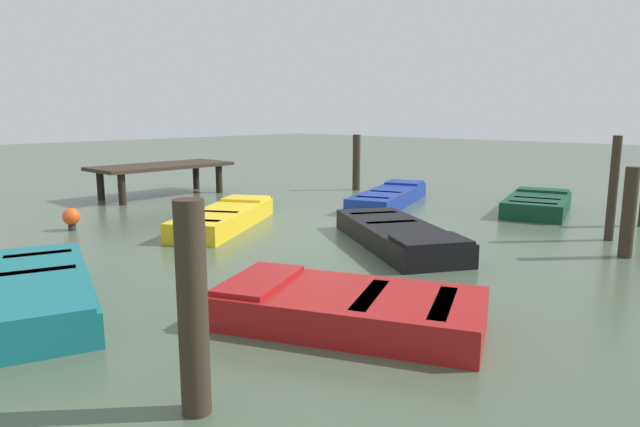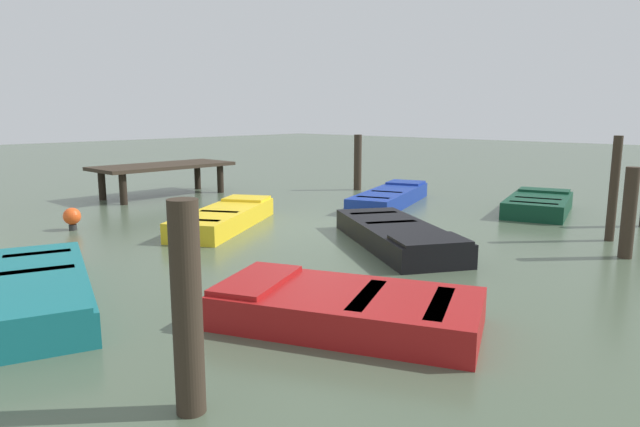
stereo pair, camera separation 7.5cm
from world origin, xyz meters
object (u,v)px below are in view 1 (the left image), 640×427
rowboat_yellow (225,217)px  mooring_piling_near_left (613,189)px  mooring_piling_far_right (356,162)px  marker_buoy (71,217)px  rowboat_dark_green (538,204)px  rowboat_red (349,307)px  rowboat_black (397,235)px  mooring_piling_near_right (193,309)px  rowboat_blue (389,197)px  dock_segment (162,169)px  mooring_piling_mid_right (629,213)px  rowboat_teal (40,290)px

rowboat_yellow → mooring_piling_near_left: 7.84m
mooring_piling_far_right → marker_buoy: size_ratio=3.68×
rowboat_dark_green → mooring_piling_near_left: mooring_piling_near_left is taller
rowboat_red → rowboat_black: (3.66, 1.84, -0.00)m
mooring_piling_near_right → mooring_piling_far_right: bearing=33.1°
rowboat_blue → rowboat_yellow: size_ratio=1.14×
dock_segment → marker_buoy: bearing=-143.7°
rowboat_black → mooring_piling_far_right: 7.75m
mooring_piling_near_left → rowboat_blue: bearing=83.5°
rowboat_yellow → mooring_piling_near_right: mooring_piling_near_right is taller
mooring_piling_near_right → rowboat_yellow: bearing=50.1°
dock_segment → rowboat_black: (-0.54, -8.78, -0.61)m
mooring_piling_far_right → mooring_piling_mid_right: size_ratio=1.13×
rowboat_teal → rowboat_dark_green: size_ratio=1.23×
dock_segment → rowboat_dark_green: size_ratio=1.31×
rowboat_red → mooring_piling_near_left: 6.94m
rowboat_yellow → mooring_piling_near_left: (4.26, -6.53, 0.80)m
dock_segment → rowboat_blue: size_ratio=0.98×
rowboat_black → mooring_piling_mid_right: size_ratio=2.43×
rowboat_yellow → mooring_piling_mid_right: bearing=-96.7°
dock_segment → mooring_piling_far_right: 6.02m
rowboat_red → rowboat_dark_green: size_ratio=1.08×
mooring_piling_near_right → marker_buoy: bearing=72.4°
rowboat_yellow → mooring_piling_near_right: 7.70m
rowboat_yellow → mooring_piling_near_left: bearing=-86.6°
mooring_piling_mid_right → mooring_piling_near_left: bearing=25.7°
rowboat_blue → rowboat_black: 4.78m
rowboat_dark_green → mooring_piling_near_right: bearing=173.1°
dock_segment → rowboat_dark_green: (4.75, -9.33, -0.61)m
rowboat_red → marker_buoy: size_ratio=6.99×
dock_segment → rowboat_black: dock_segment is taller
rowboat_blue → dock_segment: bearing=100.5°
rowboat_blue → rowboat_dark_green: (1.48, -3.44, 0.00)m
mooring_piling_mid_right → mooring_piling_far_right: bearing=67.8°
rowboat_red → mooring_piling_mid_right: mooring_piling_mid_right is taller
rowboat_black → rowboat_teal: (-5.83, 1.49, 0.00)m
mooring_piling_mid_right → mooring_piling_near_left: (1.23, 0.59, 0.23)m
mooring_piling_near_left → mooring_piling_near_right: bearing=176.0°
dock_segment → rowboat_blue: (3.27, -5.89, -0.61)m
dock_segment → mooring_piling_far_right: mooring_piling_far_right is taller
rowboat_dark_green → mooring_piling_far_right: size_ratio=1.75×
rowboat_teal → dock_segment: bearing=159.6°
marker_buoy → mooring_piling_near_right: bearing=-107.6°
mooring_piling_far_right → mooring_piling_mid_right: bearing=-112.2°
dock_segment → rowboat_teal: (-6.37, -7.28, -0.61)m
rowboat_yellow → rowboat_black: bearing=-103.5°
marker_buoy → rowboat_blue: bearing=-22.3°
rowboat_blue → rowboat_teal: bearing=169.6°
rowboat_blue → marker_buoy: 7.88m
rowboat_black → mooring_piling_near_left: size_ratio=1.87×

